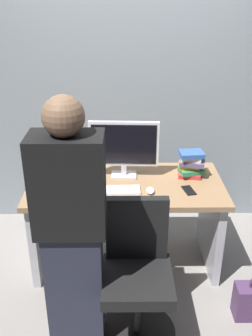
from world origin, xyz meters
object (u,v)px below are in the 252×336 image
at_px(monitor, 124,146).
at_px(cup_by_monitor, 70,171).
at_px(cell_phone, 189,190).
at_px(keyboard, 111,191).
at_px(mouse, 150,191).
at_px(office_chair, 137,278).
at_px(cup_near_keyboard, 59,183).
at_px(book_stack, 191,164).
at_px(person_at_desk, 72,232).
at_px(desk, 126,208).

xyz_separation_m(monitor, cup_by_monitor, (-0.43, 0.01, -0.21)).
bearing_deg(cell_phone, monitor, 139.74).
bearing_deg(keyboard, cell_phone, -1.24).
height_order(monitor, mouse, monitor).
bearing_deg(mouse, keyboard, 176.97).
distance_m(office_chair, cup_near_keyboard, 0.92).
relative_size(keyboard, book_stack, 1.94).
height_order(mouse, cup_by_monitor, cup_by_monitor).
distance_m(person_at_desk, cell_phone, 1.03).
bearing_deg(monitor, cell_phone, -27.61).
height_order(keyboard, book_stack, book_stack).
xyz_separation_m(keyboard, cell_phone, (0.58, 0.01, -0.01)).
distance_m(monitor, keyboard, 0.37).
bearing_deg(desk, cell_phone, -16.03).
bearing_deg(book_stack, mouse, -141.34).
bearing_deg(desk, book_stack, 12.11).
bearing_deg(cell_phone, cup_by_monitor, 151.55).
xyz_separation_m(desk, person_at_desk, (-0.32, -0.80, 0.33)).
xyz_separation_m(desk, cup_by_monitor, (-0.45, 0.12, 0.27)).
height_order(desk, mouse, mouse).
bearing_deg(monitor, desk, -82.58).
bearing_deg(book_stack, monitor, 179.17).
distance_m(monitor, cup_near_keyboard, 0.57).
bearing_deg(cup_near_keyboard, cup_by_monitor, 76.80).
relative_size(desk, keyboard, 3.49).
xyz_separation_m(cup_near_keyboard, cell_phone, (0.96, -0.04, -0.04)).
xyz_separation_m(cup_near_keyboard, cup_by_monitor, (0.05, 0.22, -0.00)).
distance_m(keyboard, book_stack, 0.68).
distance_m(cup_near_keyboard, cup_by_monitor, 0.22).
height_order(mouse, cell_phone, mouse).
height_order(office_chair, book_stack, book_stack).
bearing_deg(mouse, monitor, 125.11).
distance_m(monitor, cup_by_monitor, 0.48).
bearing_deg(keyboard, desk, 49.71).
distance_m(keyboard, cup_near_keyboard, 0.39).
relative_size(desk, mouse, 15.01).
bearing_deg(cup_near_keyboard, mouse, -5.39).
bearing_deg(monitor, person_at_desk, -108.38).
bearing_deg(monitor, mouse, -54.89).
distance_m(keyboard, cell_phone, 0.58).
xyz_separation_m(monitor, mouse, (0.19, -0.28, -0.24)).
bearing_deg(person_at_desk, desk, 68.17).
xyz_separation_m(cup_by_monitor, book_stack, (0.96, -0.01, 0.06)).
bearing_deg(person_at_desk, cup_near_keyboard, 104.34).
height_order(cup_near_keyboard, book_stack, book_stack).
distance_m(monitor, mouse, 0.41).
bearing_deg(office_chair, desk, 95.14).
height_order(keyboard, mouse, mouse).
distance_m(mouse, cup_near_keyboard, 0.68).
xyz_separation_m(office_chair, person_at_desk, (-0.38, -0.08, 0.41)).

